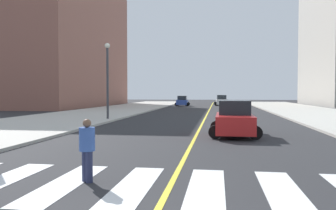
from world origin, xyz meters
TOP-DOWN VIEW (x-y plane):
  - sidewalk_kerb_west at (-12.20, 20.00)m, footprint 10.00×120.00m
  - crosswalk_paint at (0.00, 4.00)m, footprint 13.50×4.00m
  - lane_divider_paint at (0.00, 40.00)m, footprint 0.16×80.00m
  - low_rise_brick_west at (-26.64, 51.41)m, footprint 16.00×32.00m
  - car_white_nearest at (1.80, 57.93)m, footprint 2.81×4.39m
  - car_red_second at (2.05, 14.35)m, footprint 2.72×4.32m
  - car_blue_third at (-5.10, 54.82)m, footprint 2.56×4.06m
  - pedestrian_crossing at (-2.20, 4.21)m, footprint 0.41×0.41m
  - street_lamp at (-8.06, 23.07)m, footprint 0.44×0.44m

SIDE VIEW (x-z plane):
  - lane_divider_paint at x=0.00m, z-range 0.00..0.01m
  - crosswalk_paint at x=0.00m, z-range 0.00..0.01m
  - sidewalk_kerb_west at x=-12.20m, z-range 0.00..0.15m
  - car_blue_third at x=-5.10m, z-range -0.06..1.75m
  - car_red_second at x=2.05m, z-range -0.06..1.86m
  - car_white_nearest at x=1.80m, z-range -0.06..1.87m
  - pedestrian_crossing at x=-2.20m, z-range 0.08..1.74m
  - street_lamp at x=-8.06m, z-range 0.79..7.16m
  - low_rise_brick_west at x=-26.64m, z-range 0.00..22.48m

